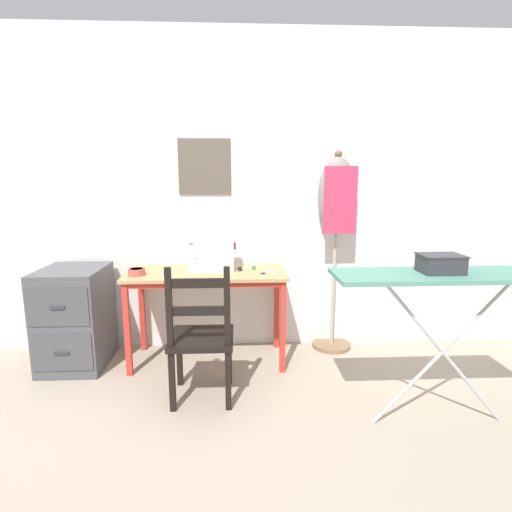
{
  "coord_description": "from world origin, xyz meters",
  "views": [
    {
      "loc": [
        0.23,
        -2.69,
        1.39
      ],
      "look_at": [
        0.37,
        0.24,
        0.84
      ],
      "focal_mm": 28.0,
      "sensor_mm": 36.0,
      "label": 1
    }
  ],
  "objects_px": {
    "thread_spool_near_machine": "(240,269)",
    "filing_cabinet": "(75,317)",
    "thread_spool_far_edge": "(254,268)",
    "storage_box": "(441,264)",
    "scissors": "(266,273)",
    "fabric_bowl": "(137,272)",
    "sewing_machine": "(214,252)",
    "wooden_chair": "(201,338)",
    "thread_spool_mid_table": "(247,266)",
    "dress_form": "(336,208)",
    "ironing_board": "(449,282)"
  },
  "relations": [
    {
      "from": "sewing_machine",
      "to": "ironing_board",
      "type": "xyz_separation_m",
      "value": [
        1.33,
        -0.93,
        -0.01
      ]
    },
    {
      "from": "sewing_machine",
      "to": "scissors",
      "type": "distance_m",
      "value": 0.42
    },
    {
      "from": "scissors",
      "to": "dress_form",
      "type": "bearing_deg",
      "value": 25.13
    },
    {
      "from": "thread_spool_mid_table",
      "to": "wooden_chair",
      "type": "xyz_separation_m",
      "value": [
        -0.31,
        -0.66,
        -0.32
      ]
    },
    {
      "from": "fabric_bowl",
      "to": "storage_box",
      "type": "distance_m",
      "value": 2.01
    },
    {
      "from": "thread_spool_near_machine",
      "to": "thread_spool_far_edge",
      "type": "xyz_separation_m",
      "value": [
        0.11,
        0.03,
        -0.0
      ]
    },
    {
      "from": "sewing_machine",
      "to": "wooden_chair",
      "type": "height_order",
      "value": "sewing_machine"
    },
    {
      "from": "scissors",
      "to": "filing_cabinet",
      "type": "relative_size",
      "value": 0.18
    },
    {
      "from": "sewing_machine",
      "to": "thread_spool_far_edge",
      "type": "bearing_deg",
      "value": -4.4
    },
    {
      "from": "dress_form",
      "to": "storage_box",
      "type": "distance_m",
      "value": 1.15
    },
    {
      "from": "thread_spool_mid_table",
      "to": "ironing_board",
      "type": "relative_size",
      "value": 0.03
    },
    {
      "from": "scissors",
      "to": "storage_box",
      "type": "distance_m",
      "value": 1.23
    },
    {
      "from": "sewing_machine",
      "to": "filing_cabinet",
      "type": "relative_size",
      "value": 0.47
    },
    {
      "from": "wooden_chair",
      "to": "dress_form",
      "type": "bearing_deg",
      "value": 36.93
    },
    {
      "from": "sewing_machine",
      "to": "scissors",
      "type": "bearing_deg",
      "value": -16.78
    },
    {
      "from": "fabric_bowl",
      "to": "wooden_chair",
      "type": "relative_size",
      "value": 0.13
    },
    {
      "from": "sewing_machine",
      "to": "wooden_chair",
      "type": "distance_m",
      "value": 0.75
    },
    {
      "from": "scissors",
      "to": "storage_box",
      "type": "bearing_deg",
      "value": -41.76
    },
    {
      "from": "thread_spool_near_machine",
      "to": "filing_cabinet",
      "type": "height_order",
      "value": "thread_spool_near_machine"
    },
    {
      "from": "sewing_machine",
      "to": "fabric_bowl",
      "type": "bearing_deg",
      "value": -165.75
    },
    {
      "from": "fabric_bowl",
      "to": "thread_spool_near_machine",
      "type": "distance_m",
      "value": 0.76
    },
    {
      "from": "scissors",
      "to": "ironing_board",
      "type": "relative_size",
      "value": 0.11
    },
    {
      "from": "thread_spool_near_machine",
      "to": "ironing_board",
      "type": "distance_m",
      "value": 1.44
    },
    {
      "from": "thread_spool_mid_table",
      "to": "storage_box",
      "type": "xyz_separation_m",
      "value": [
        1.03,
        -0.97,
        0.21
      ]
    },
    {
      "from": "fabric_bowl",
      "to": "thread_spool_far_edge",
      "type": "xyz_separation_m",
      "value": [
        0.86,
        0.12,
        -0.01
      ]
    },
    {
      "from": "sewing_machine",
      "to": "dress_form",
      "type": "height_order",
      "value": "dress_form"
    },
    {
      "from": "scissors",
      "to": "sewing_machine",
      "type": "bearing_deg",
      "value": 163.22
    },
    {
      "from": "filing_cabinet",
      "to": "storage_box",
      "type": "relative_size",
      "value": 3.3
    },
    {
      "from": "dress_form",
      "to": "storage_box",
      "type": "relative_size",
      "value": 7.13
    },
    {
      "from": "ironing_board",
      "to": "storage_box",
      "type": "distance_m",
      "value": 0.11
    },
    {
      "from": "wooden_chair",
      "to": "thread_spool_far_edge",
      "type": "bearing_deg",
      "value": 58.81
    },
    {
      "from": "thread_spool_near_machine",
      "to": "wooden_chair",
      "type": "xyz_separation_m",
      "value": [
        -0.25,
        -0.56,
        -0.32
      ]
    },
    {
      "from": "sewing_machine",
      "to": "scissors",
      "type": "relative_size",
      "value": 2.62
    },
    {
      "from": "storage_box",
      "to": "filing_cabinet",
      "type": "bearing_deg",
      "value": 159.87
    },
    {
      "from": "thread_spool_near_machine",
      "to": "fabric_bowl",
      "type": "bearing_deg",
      "value": -173.33
    },
    {
      "from": "thread_spool_far_edge",
      "to": "dress_form",
      "type": "relative_size",
      "value": 0.02
    },
    {
      "from": "storage_box",
      "to": "sewing_machine",
      "type": "bearing_deg",
      "value": 144.39
    },
    {
      "from": "scissors",
      "to": "storage_box",
      "type": "height_order",
      "value": "storage_box"
    },
    {
      "from": "thread_spool_far_edge",
      "to": "wooden_chair",
      "type": "relative_size",
      "value": 0.04
    },
    {
      "from": "scissors",
      "to": "thread_spool_near_machine",
      "type": "bearing_deg",
      "value": 161.98
    },
    {
      "from": "fabric_bowl",
      "to": "dress_form",
      "type": "bearing_deg",
      "value": 11.14
    },
    {
      "from": "fabric_bowl",
      "to": "ironing_board",
      "type": "height_order",
      "value": "ironing_board"
    },
    {
      "from": "fabric_bowl",
      "to": "wooden_chair",
      "type": "xyz_separation_m",
      "value": [
        0.5,
        -0.47,
        -0.33
      ]
    },
    {
      "from": "scissors",
      "to": "storage_box",
      "type": "relative_size",
      "value": 0.59
    },
    {
      "from": "filing_cabinet",
      "to": "sewing_machine",
      "type": "bearing_deg",
      "value": 3.37
    },
    {
      "from": "fabric_bowl",
      "to": "scissors",
      "type": "bearing_deg",
      "value": 1.59
    },
    {
      "from": "storage_box",
      "to": "thread_spool_far_edge",
      "type": "bearing_deg",
      "value": 137.7
    },
    {
      "from": "thread_spool_mid_table",
      "to": "thread_spool_far_edge",
      "type": "relative_size",
      "value": 1.06
    },
    {
      "from": "dress_form",
      "to": "filing_cabinet",
      "type": "bearing_deg",
      "value": -173.77
    },
    {
      "from": "wooden_chair",
      "to": "storage_box",
      "type": "relative_size",
      "value": 3.96
    }
  ]
}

